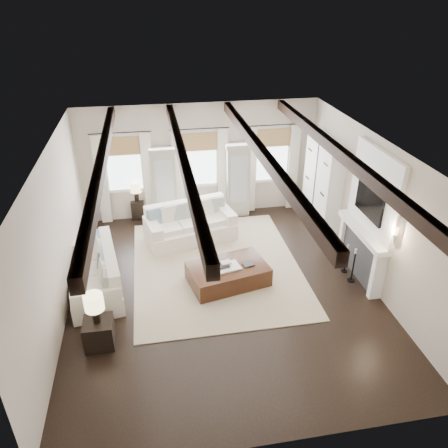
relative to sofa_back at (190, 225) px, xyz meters
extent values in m
plane|color=black|center=(0.48, -2.34, -0.40)|extent=(7.50, 7.50, 0.00)
cube|color=beige|center=(0.48, 1.41, 1.20)|extent=(6.50, 0.04, 3.20)
cube|color=beige|center=(0.48, -6.09, 1.20)|extent=(6.50, 0.04, 3.20)
cube|color=beige|center=(-2.77, -2.34, 1.20)|extent=(0.04, 7.50, 3.20)
cube|color=beige|center=(3.73, -2.34, 1.20)|extent=(0.04, 7.50, 3.20)
cube|color=white|center=(0.48, -2.34, 2.80)|extent=(6.50, 7.50, 0.04)
cube|color=black|center=(-1.72, -2.34, 2.68)|extent=(0.16, 7.40, 0.22)
cube|color=black|center=(-0.27, -2.34, 2.68)|extent=(0.16, 7.40, 0.22)
cube|color=black|center=(1.23, -2.34, 2.68)|extent=(0.16, 7.40, 0.22)
cube|color=black|center=(2.68, -2.34, 2.68)|extent=(0.16, 7.40, 0.22)
cube|color=white|center=(-1.57, 1.38, 1.25)|extent=(0.90, 0.03, 1.45)
cube|color=#9A7444|center=(-1.57, 1.32, 1.78)|extent=(0.94, 0.04, 0.50)
cube|color=silver|center=(-2.19, 1.28, 0.87)|extent=(0.28, 0.08, 2.50)
cube|color=silver|center=(-0.95, 1.28, 0.87)|extent=(0.28, 0.08, 2.50)
cylinder|color=black|center=(-1.57, 1.27, 2.15)|extent=(1.60, 0.02, 0.02)
cube|color=white|center=(0.48, 1.38, 1.25)|extent=(0.90, 0.03, 1.45)
cube|color=#9A7444|center=(0.48, 1.32, 1.78)|extent=(0.94, 0.04, 0.50)
cube|color=silver|center=(-0.14, 1.28, 0.87)|extent=(0.28, 0.08, 2.50)
cube|color=silver|center=(1.10, 1.28, 0.87)|extent=(0.28, 0.08, 2.50)
cylinder|color=black|center=(0.48, 1.27, 2.15)|extent=(1.60, 0.02, 0.02)
cube|color=white|center=(2.53, 1.38, 1.25)|extent=(0.90, 0.03, 1.45)
cube|color=#9A7444|center=(2.53, 1.32, 1.78)|extent=(0.94, 0.04, 0.50)
cube|color=silver|center=(1.91, 1.28, 0.87)|extent=(0.28, 0.08, 2.50)
cube|color=silver|center=(3.15, 1.28, 0.87)|extent=(0.28, 0.08, 2.50)
cylinder|color=black|center=(2.53, 1.27, 2.15)|extent=(1.60, 0.02, 0.02)
cube|color=#ABA798|center=(-0.55, 1.19, 0.60)|extent=(0.64, 0.38, 2.00)
cube|color=#B2B7BA|center=(-0.55, 0.99, 0.75)|extent=(0.48, 0.02, 1.40)
cube|color=#ABA798|center=(-0.55, 1.19, 1.66)|extent=(0.70, 0.42, 0.12)
cube|color=#ABA798|center=(1.50, 1.19, 0.60)|extent=(0.64, 0.38, 2.00)
cube|color=#B2B7BA|center=(1.50, 0.99, 0.75)|extent=(0.48, 0.02, 1.40)
cube|color=#ABA798|center=(1.50, 1.19, 1.66)|extent=(0.70, 0.42, 0.12)
cube|color=#2A2B2D|center=(3.64, -2.34, 0.15)|extent=(0.18, 1.50, 1.10)
cube|color=black|center=(3.61, -2.34, 0.00)|extent=(0.10, 0.90, 0.70)
cube|color=white|center=(3.60, -3.16, 0.15)|extent=(0.26, 0.14, 1.10)
cube|color=white|center=(3.60, -1.52, 0.15)|extent=(0.26, 0.14, 1.10)
cube|color=white|center=(3.57, -2.34, 0.76)|extent=(0.32, 1.90, 0.12)
cube|color=white|center=(3.68, -2.34, 1.70)|extent=(0.10, 1.90, 1.80)
cube|color=black|center=(3.61, -2.34, 1.45)|extent=(0.07, 1.10, 0.64)
cylinder|color=#FFD899|center=(3.63, -3.39, 1.35)|extent=(0.10, 0.10, 0.14)
cube|color=silver|center=(3.53, 0.01, 0.85)|extent=(0.40, 1.70, 2.50)
cube|color=black|center=(3.32, 0.01, 0.85)|extent=(0.01, 0.02, 2.40)
cube|color=#BEAE92|center=(0.47, -1.42, -0.39)|extent=(3.83, 4.63, 0.02)
cube|color=white|center=(0.02, -0.07, -0.18)|extent=(2.43, 1.52, 0.43)
cube|color=white|center=(-0.08, 0.31, 0.30)|extent=(2.14, 0.74, 0.54)
cube|color=white|center=(-0.94, -0.31, 0.17)|extent=(0.50, 1.00, 0.28)
cube|color=white|center=(0.98, 0.16, 0.17)|extent=(0.50, 1.00, 0.28)
cube|color=white|center=(-0.57, -0.27, 0.11)|extent=(0.74, 0.77, 0.15)
cube|color=white|center=(0.03, -0.12, 0.11)|extent=(0.74, 0.77, 0.15)
cube|color=white|center=(0.63, 0.02, 0.11)|extent=(0.74, 0.77, 0.15)
cube|color=slate|center=(-0.81, -0.06, 0.33)|extent=(0.49, 0.33, 0.47)
cube|color=silver|center=(-0.50, 0.02, 0.33)|extent=(0.49, 0.33, 0.47)
cube|color=#BFB5A5|center=(-0.19, 0.09, 0.33)|extent=(0.49, 0.33, 0.47)
cube|color=slate|center=(0.12, 0.17, 0.33)|extent=(0.49, 0.33, 0.47)
cube|color=silver|center=(0.44, 0.25, 0.33)|extent=(0.49, 0.33, 0.47)
cube|color=#BFB5A5|center=(0.75, 0.32, 0.33)|extent=(0.49, 0.33, 0.47)
cube|color=white|center=(-2.27, -1.85, -0.18)|extent=(1.35, 2.36, 0.42)
cube|color=white|center=(-1.89, -1.79, 0.29)|extent=(0.56, 2.13, 0.53)
cube|color=white|center=(-2.43, -0.89, 0.17)|extent=(0.99, 0.42, 0.28)
cube|color=white|center=(-2.12, -2.82, 0.17)|extent=(0.99, 0.42, 0.28)
cube|color=white|center=(-2.42, -1.25, 0.10)|extent=(0.72, 0.69, 0.15)
cube|color=white|center=(-2.33, -1.86, 0.10)|extent=(0.72, 0.69, 0.15)
cube|color=white|center=(-2.23, -2.47, 0.10)|extent=(0.72, 0.69, 0.15)
cube|color=slate|center=(-2.20, -1.03, 0.33)|extent=(0.30, 0.48, 0.46)
cube|color=silver|center=(-2.15, -1.35, 0.33)|extent=(0.30, 0.48, 0.46)
cube|color=#BFB5A5|center=(-2.10, -1.66, 0.33)|extent=(0.30, 0.48, 0.46)
cube|color=slate|center=(-2.05, -1.98, 0.33)|extent=(0.30, 0.48, 0.46)
cube|color=silver|center=(-2.00, -2.29, 0.33)|extent=(0.30, 0.48, 0.46)
cube|color=#BFB5A5|center=(-1.95, -2.61, 0.33)|extent=(0.30, 0.48, 0.46)
cube|color=black|center=(0.63, -2.10, -0.17)|extent=(1.87, 1.39, 0.44)
cube|color=white|center=(0.62, -2.17, 0.07)|extent=(0.57, 0.48, 0.04)
cube|color=#262628|center=(0.50, -2.16, 0.11)|extent=(0.30, 0.25, 0.04)
cube|color=beige|center=(0.58, -2.09, 0.14)|extent=(0.25, 0.21, 0.03)
cube|color=#262628|center=(1.08, -2.14, 0.06)|extent=(0.27, 0.23, 0.03)
cube|color=black|center=(-2.04, -3.57, -0.13)|extent=(0.53, 0.53, 0.53)
cylinder|color=black|center=(-2.04, -3.57, 0.28)|extent=(0.13, 0.13, 0.29)
cylinder|color=#F9D89E|center=(-2.04, -3.57, 0.58)|extent=(0.35, 0.35, 0.31)
cube|color=black|center=(-1.33, 1.42, -0.12)|extent=(0.36, 0.36, 0.54)
cylinder|color=black|center=(-1.33, 1.42, 0.28)|extent=(0.13, 0.13, 0.27)
cylinder|color=#F9D89E|center=(-1.33, 1.42, 0.56)|extent=(0.33, 0.33, 0.29)
cylinder|color=black|center=(3.38, -2.52, -0.39)|extent=(0.17, 0.17, 0.02)
cylinder|color=black|center=(3.38, -2.52, -0.02)|extent=(0.03, 0.03, 0.74)
cylinder|color=beige|center=(3.38, -2.52, 0.39)|extent=(0.06, 0.06, 0.11)
cylinder|color=black|center=(3.38, -2.15, -0.39)|extent=(0.15, 0.15, 0.02)
cylinder|color=black|center=(3.38, -2.15, -0.07)|extent=(0.03, 0.03, 0.64)
cylinder|color=beige|center=(3.38, -2.15, 0.29)|extent=(0.06, 0.06, 0.09)
camera|label=1|loc=(-0.84, -9.93, 5.45)|focal=35.00mm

